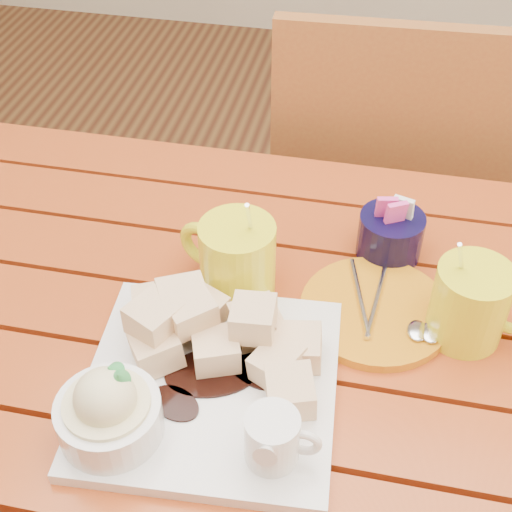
% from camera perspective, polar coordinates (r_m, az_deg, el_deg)
% --- Properties ---
extents(table, '(1.20, 0.79, 0.75)m').
position_cam_1_polar(table, '(0.99, -1.74, -10.04)').
color(table, '#913512').
rests_on(table, ground).
extents(dessert_plate, '(0.31, 0.31, 0.12)m').
position_cam_1_polar(dessert_plate, '(0.82, -5.25, -9.64)').
color(dessert_plate, white).
rests_on(dessert_plate, table).
extents(coffee_mug_left, '(0.14, 0.10, 0.17)m').
position_cam_1_polar(coffee_mug_left, '(0.92, -1.66, -0.17)').
color(coffee_mug_left, yellow).
rests_on(coffee_mug_left, table).
extents(coffee_mug_right, '(0.13, 0.09, 0.16)m').
position_cam_1_polar(coffee_mug_right, '(0.90, 16.92, -3.63)').
color(coffee_mug_right, yellow).
rests_on(coffee_mug_right, table).
extents(cream_pitcher, '(0.10, 0.08, 0.08)m').
position_cam_1_polar(cream_pitcher, '(0.96, -2.18, 0.86)').
color(cream_pitcher, white).
rests_on(cream_pitcher, table).
extents(sugar_caddy, '(0.09, 0.09, 0.10)m').
position_cam_1_polar(sugar_caddy, '(1.01, 10.70, 1.71)').
color(sugar_caddy, black).
rests_on(sugar_caddy, table).
extents(orange_saucer, '(0.19, 0.19, 0.02)m').
position_cam_1_polar(orange_saucer, '(0.93, 9.60, -4.38)').
color(orange_saucer, orange).
rests_on(orange_saucer, table).
extents(chair_far, '(0.47, 0.47, 0.95)m').
position_cam_1_polar(chair_far, '(1.50, 10.34, 4.79)').
color(chair_far, brown).
rests_on(chair_far, ground).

